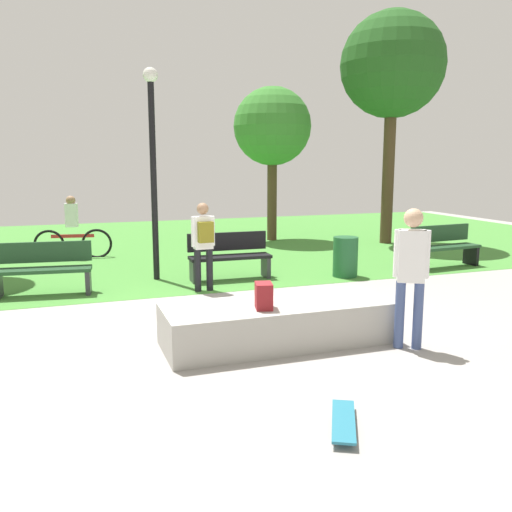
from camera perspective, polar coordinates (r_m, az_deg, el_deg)
The scene contains 15 objects.
ground_plane at distance 7.75m, azimuth -3.71°, elevation -7.45°, with size 28.00×28.00×0.00m, color #9E9993.
grass_lawn at distance 15.41m, azimuth -11.76°, elevation 1.12°, with size 26.60×12.03×0.01m, color #478C38.
concrete_ledge at distance 7.03m, azimuth 2.22°, elevation -7.01°, with size 2.90×1.06×0.53m, color #A8A59E.
backpack_on_ledge at distance 6.67m, azimuth 0.82°, elevation -4.18°, with size 0.28×0.20×0.32m, color maroon.
skater_performing_trick at distance 6.92m, azimuth 15.86°, elevation -1.15°, with size 0.38×0.33×1.75m.
skateboard_by_ledge at distance 5.05m, azimuth 9.11°, elevation -16.64°, with size 0.55×0.80×0.08m.
park_bench_near_path at distance 10.16m, azimuth -21.26°, elevation -1.13°, with size 1.64×0.65×0.91m.
park_bench_far_left at distance 10.74m, azimuth -2.81°, elevation 0.11°, with size 1.61×0.51×0.91m.
park_bench_far_right at distance 12.64m, azimuth 19.02°, elevation 1.06°, with size 1.64×0.62×0.91m.
tree_tall_oak at distance 15.98m, azimuth 1.72°, elevation 13.24°, with size 2.21×2.21×4.38m.
tree_slender_maple at distance 15.99m, azimuth 14.05°, elevation 18.60°, with size 2.82×2.82×6.26m.
lamp_post at distance 10.73m, azimuth -10.71°, elevation 10.52°, with size 0.28×0.28×4.01m.
trash_bin at distance 11.12m, azimuth 9.30°, elevation -0.09°, with size 0.50×0.50×0.80m, color #1E592D.
pedestrian_with_backpack at distance 9.68m, azimuth -5.49°, elevation 1.76°, with size 0.43×0.35×1.58m.
cyclist_on_bicycle at distance 13.77m, azimuth -18.59°, elevation 2.41°, with size 1.80×0.37×1.52m.
Camera 1 is at (-1.97, -7.13, 2.31)m, focal length 38.37 mm.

